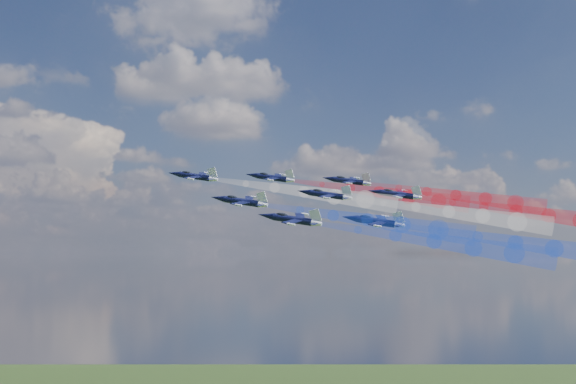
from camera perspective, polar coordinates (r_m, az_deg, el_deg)
name	(u,v)px	position (r m, az deg, el deg)	size (l,w,h in m)	color
jet_lead	(195,176)	(150.23, -7.42, 1.24)	(9.17, 11.47, 3.06)	black
trail_lead	(304,192)	(142.81, 1.29, 0.03)	(3.82, 37.20, 3.82)	white
jet_inner_left	(242,202)	(132.53, -3.71, -0.76)	(9.17, 11.47, 3.06)	black
trail_inner_left	(367,220)	(126.95, 6.36, -2.23)	(3.82, 37.20, 3.82)	blue
jet_inner_right	(272,178)	(156.35, -1.27, 1.15)	(9.17, 11.47, 3.06)	black
trail_inner_right	(379,192)	(151.34, 7.28, -0.02)	(3.82, 37.20, 3.82)	red
jet_outer_left	(293,220)	(120.64, 0.37, -2.21)	(9.17, 11.47, 3.06)	black
trail_outer_left	(434,241)	(117.02, 11.57, -3.84)	(3.82, 37.20, 3.82)	blue
jet_center_third	(327,195)	(140.73, 3.12, -0.23)	(9.17, 11.47, 3.06)	black
trail_center_third	(449,212)	(137.78, 12.71, -1.55)	(3.82, 37.20, 3.82)	white
jet_outer_right	(349,181)	(161.08, 4.87, 0.87)	(9.17, 11.47, 3.06)	black
trail_outer_right	(456,195)	(158.53, 13.24, -0.26)	(3.82, 37.20, 3.82)	red
jet_rear_left	(376,222)	(126.79, 7.03, -2.35)	(9.17, 11.47, 3.06)	black
trail_rear_left	(516,242)	(125.78, 17.69, -3.82)	(3.82, 37.20, 3.82)	blue
jet_rear_right	(397,194)	(149.45, 8.71, -0.20)	(9.17, 11.47, 3.06)	black
trail_rear_right	(516,211)	(148.67, 17.73, -1.42)	(3.82, 37.20, 3.82)	red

